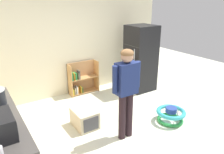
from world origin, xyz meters
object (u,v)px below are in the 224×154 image
Objects in this scene: baby_walker at (171,115)px; banana_bunch at (7,109)px; standing_person at (126,86)px; yellow_cup at (0,90)px; kitchen_counter at (0,144)px; pet_carrier at (85,118)px; bookshelf at (81,80)px; refrigerator at (141,58)px.

baby_walker is 3.87× the size of banana_bunch.
baby_walker is 3.10m from banana_bunch.
standing_person is 2.77× the size of baby_walker.
standing_person is 1.40m from baby_walker.
banana_bunch is (-2.96, 0.54, 0.77)m from baby_walker.
standing_person is at bearing -33.27° from yellow_cup.
banana_bunch is at bearing 27.52° from kitchen_counter.
pet_carrier is at bearing 152.38° from baby_walker.
kitchen_counter reaches higher than baby_walker.
banana_bunch reaches higher than bookshelf.
banana_bunch is (-3.55, -1.16, 0.04)m from refrigerator.
refrigerator is at bearing 43.45° from standing_person.
yellow_cup is at bearing 146.73° from standing_person.
pet_carrier is at bearing -157.90° from refrigerator.
baby_walker is at bearing -8.13° from kitchen_counter.
yellow_cup is at bearing 76.60° from kitchen_counter.
baby_walker is at bearing -23.91° from yellow_cup.
yellow_cup reaches higher than baby_walker.
standing_person reaches higher than baby_walker.
refrigerator is at bearing 70.87° from baby_walker.
pet_carrier is at bearing 123.16° from standing_person.
standing_person is at bearing -95.12° from bookshelf.
bookshelf is at bearing 110.88° from baby_walker.
refrigerator reaches higher than bookshelf.
pet_carrier is 1.59m from banana_bunch.
standing_person is 3.03× the size of pet_carrier.
standing_person is (2.03, -0.35, 0.56)m from kitchen_counter.
refrigerator is at bearing 22.10° from pet_carrier.
standing_person is 1.20m from pet_carrier.
refrigerator reaches higher than yellow_cup.
kitchen_counter is 1.21× the size of refrigerator.
bookshelf is 0.51× the size of standing_person.
yellow_cup reaches higher than banana_bunch.
baby_walker is 6.36× the size of yellow_cup.
refrigerator is 2.95× the size of baby_walker.
standing_person is 17.59× the size of yellow_cup.
refrigerator is 18.74× the size of yellow_cup.
standing_person is at bearing 174.81° from baby_walker.
bookshelf reaches higher than baby_walker.
banana_bunch is at bearing 169.62° from baby_walker.
bookshelf is 1.54× the size of pet_carrier.
bookshelf is at bearing 40.59° from kitchen_counter.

